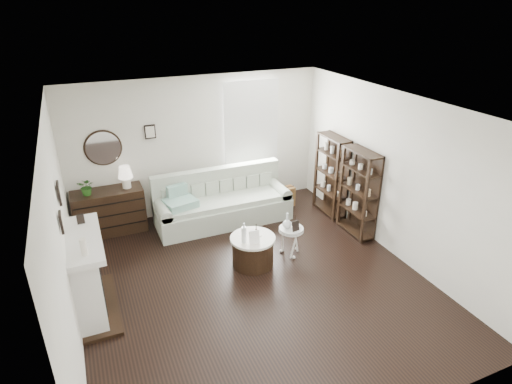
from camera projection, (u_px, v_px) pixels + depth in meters
name	position (u px, v px, depth m)	size (l,w,h in m)	color
room	(234.00, 130.00, 8.46)	(5.50, 5.50, 5.50)	black
fireplace	(88.00, 277.00, 5.80)	(0.50, 1.40, 1.84)	silver
shelf_unit_far	(331.00, 175.00, 8.41)	(0.30, 0.80, 1.60)	black
shelf_unit_near	(359.00, 193.00, 7.66)	(0.30, 0.80, 1.60)	black
sofa	(222.00, 205.00, 8.29)	(2.57, 0.89, 1.00)	#A8B29E
quilt	(180.00, 203.00, 7.77)	(0.55, 0.45, 0.14)	#268D70
suitcase	(280.00, 198.00, 8.84)	(0.62, 0.21, 0.42)	brown
dresser	(110.00, 211.00, 7.84)	(1.25, 0.53, 0.83)	black
table_lamp	(126.00, 177.00, 7.71)	(0.26, 0.26, 0.41)	beige
potted_plant	(87.00, 187.00, 7.45)	(0.29, 0.25, 0.32)	#215117
drum_table	(253.00, 251.00, 6.93)	(0.73, 0.73, 0.51)	black
pedestal_table	(291.00, 230.00, 7.12)	(0.42, 0.42, 0.50)	white
eiffel_drum	(256.00, 230.00, 6.86)	(0.10, 0.10, 0.18)	black
bottle_drum	(244.00, 233.00, 6.62)	(0.08, 0.08, 0.34)	silver
card_frame_drum	(254.00, 237.00, 6.61)	(0.17, 0.01, 0.22)	white
eiffel_ped	(295.00, 221.00, 7.12)	(0.11, 0.11, 0.18)	black
flask_ped	(287.00, 221.00, 7.04)	(0.15, 0.15, 0.28)	silver
card_frame_ped	(296.00, 226.00, 6.99)	(0.13, 0.01, 0.18)	black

